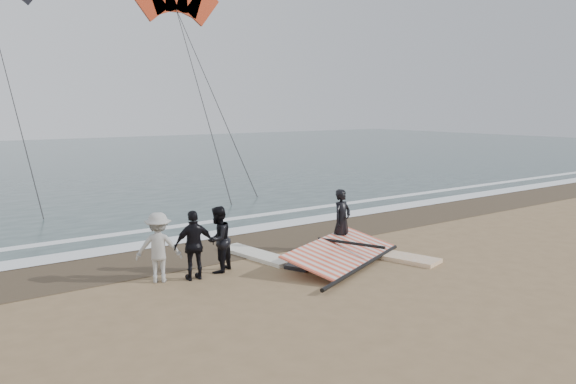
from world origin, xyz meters
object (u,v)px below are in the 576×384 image
Objects in this scene: sail_rig at (336,254)px; man_main at (342,220)px; board_white at (390,255)px; board_cream at (257,255)px.

man_main is at bearing 41.18° from sail_rig.
board_white is 1.49m from sail_rig.
man_main is at bearing 98.23° from board_white.
board_white reaches higher than board_cream.
man_main is 0.42× the size of sail_rig.
man_main is 2.43m from board_cream.
sail_rig reaches higher than board_white.
board_white is (0.54, -1.23, -0.77)m from man_main.
sail_rig is (1.30, -1.56, 0.14)m from board_cream.
sail_rig is at bearing 145.83° from board_white.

